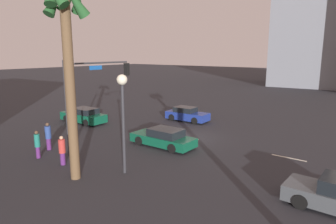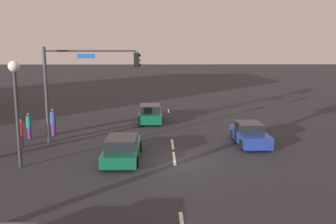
% 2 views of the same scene
% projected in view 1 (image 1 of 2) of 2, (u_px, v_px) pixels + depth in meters
% --- Properties ---
extents(ground_plane, '(220.00, 220.00, 0.00)m').
position_uv_depth(ground_plane, '(188.00, 138.00, 23.24)').
color(ground_plane, '#28282D').
extents(lane_stripe_2, '(2.12, 0.14, 0.01)m').
position_uv_depth(lane_stripe_2, '(289.00, 158.00, 18.77)').
color(lane_stripe_2, silver).
rests_on(lane_stripe_2, ground_plane).
extents(lane_stripe_3, '(2.52, 0.14, 0.01)m').
position_uv_depth(lane_stripe_3, '(185.00, 137.00, 23.42)').
color(lane_stripe_3, silver).
rests_on(lane_stripe_3, ground_plane).
extents(lane_stripe_4, '(2.43, 0.14, 0.01)m').
position_uv_depth(lane_stripe_4, '(155.00, 131.00, 25.22)').
color(lane_stripe_4, silver).
rests_on(lane_stripe_4, ground_plane).
extents(lane_stripe_5, '(1.93, 0.14, 0.01)m').
position_uv_depth(lane_stripe_5, '(68.00, 113.00, 32.47)').
color(lane_stripe_5, silver).
rests_on(lane_stripe_5, ground_plane).
extents(car_0, '(4.73, 2.01, 1.40)m').
position_uv_depth(car_0, '(84.00, 116.00, 28.18)').
color(car_0, '#0F5138').
rests_on(car_0, ground_plane).
extents(car_1, '(4.69, 1.94, 1.29)m').
position_uv_depth(car_1, '(164.00, 138.00, 21.03)').
color(car_1, '#0F5138').
rests_on(car_1, ground_plane).
extents(car_3, '(4.16, 1.93, 1.34)m').
position_uv_depth(car_3, '(187.00, 114.00, 28.86)').
color(car_3, navy).
rests_on(car_3, ground_plane).
extents(traffic_signal, '(0.56, 6.03, 6.04)m').
position_uv_depth(traffic_signal, '(92.00, 87.00, 20.27)').
color(traffic_signal, '#38383D').
rests_on(traffic_signal, ground_plane).
extents(streetlamp, '(0.56, 0.56, 5.39)m').
position_uv_depth(streetlamp, '(123.00, 104.00, 15.72)').
color(streetlamp, '#2D2D33').
rests_on(streetlamp, ground_plane).
extents(pedestrian_0, '(0.48, 0.48, 1.75)m').
position_uv_depth(pedestrian_0, '(37.00, 144.00, 18.59)').
color(pedestrian_0, '#59266B').
rests_on(pedestrian_0, ground_plane).
extents(pedestrian_1, '(0.56, 0.56, 1.87)m').
position_uv_depth(pedestrian_1, '(48.00, 136.00, 20.20)').
color(pedestrian_1, '#59266B').
rests_on(pedestrian_1, ground_plane).
extents(pedestrian_2, '(0.51, 0.51, 1.75)m').
position_uv_depth(pedestrian_2, '(62.00, 150.00, 17.47)').
color(pedestrian_2, '#59266B').
rests_on(pedestrian_2, ground_plane).
extents(palm_tree_0, '(2.29, 2.26, 9.88)m').
position_uv_depth(palm_tree_0, '(67.00, 43.00, 14.37)').
color(palm_tree_0, brown).
rests_on(palm_tree_0, ground_plane).
extents(building_0, '(16.01, 17.87, 20.11)m').
position_uv_depth(building_0, '(318.00, 34.00, 59.19)').
color(building_0, gray).
rests_on(building_0, ground_plane).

